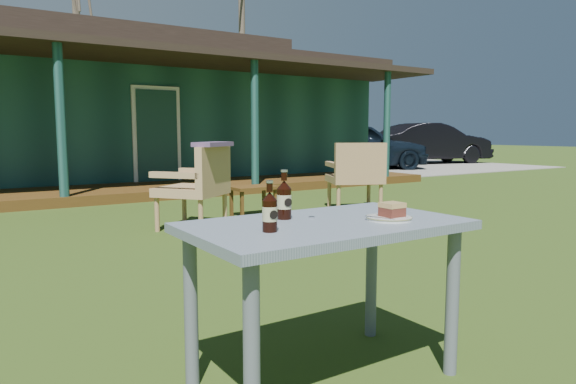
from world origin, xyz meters
TOP-DOWN VIEW (x-y plane):
  - ground at (0.00, 0.00)m, footprint 80.00×80.00m
  - pavilion at (-0.00, 9.39)m, footprint 15.80×8.30m
  - gravel_strip at (10.50, 8.50)m, footprint 9.00×6.00m
  - tree_mid at (3.00, 18.50)m, footprint 0.28×0.28m
  - tree_right at (9.50, 17.00)m, footprint 0.28×0.28m
  - car_near at (8.88, 8.55)m, footprint 4.55×3.28m
  - car_far at (12.99, 9.32)m, footprint 4.60×2.44m
  - cafe_table at (0.00, -1.60)m, footprint 1.20×0.70m
  - plate at (0.26, -1.72)m, footprint 0.20×0.20m
  - cake_slice at (0.28, -1.72)m, footprint 0.09×0.09m
  - fork at (0.20, -1.73)m, footprint 0.06×0.14m
  - cola_bottle_near at (-0.12, -1.45)m, footprint 0.07×0.07m
  - cola_bottle_far at (-0.32, -1.67)m, footprint 0.06×0.06m
  - bottle_cap at (-0.00, -1.50)m, footprint 0.03×0.03m
  - armchair_left at (0.98, 2.09)m, footprint 0.96×0.95m
  - armchair_right at (3.40, 2.16)m, footprint 0.93×0.91m
  - floral_throw at (1.10, 1.94)m, footprint 0.61×0.55m
  - side_table at (1.96, 2.56)m, footprint 0.60×0.40m

SIDE VIEW (x-z plane):
  - ground at x=0.00m, z-range 0.00..0.00m
  - gravel_strip at x=10.50m, z-range 0.00..0.02m
  - side_table at x=1.96m, z-range 0.14..0.54m
  - armchair_left at x=0.98m, z-range 0.06..1.01m
  - armchair_right at x=3.40m, z-range 0.06..1.03m
  - cafe_table at x=0.00m, z-range 0.26..0.98m
  - car_near at x=8.88m, z-range 0.00..1.44m
  - car_far at x=12.99m, z-range 0.00..1.44m
  - bottle_cap at x=0.00m, z-range 0.72..0.73m
  - plate at x=0.26m, z-range 0.72..0.74m
  - fork at x=0.20m, z-range 0.73..0.74m
  - cake_slice at x=0.28m, z-range 0.73..0.80m
  - cola_bottle_far at x=-0.32m, z-range 0.70..0.90m
  - cola_bottle_near at x=-0.12m, z-range 0.70..0.92m
  - floral_throw at x=1.10m, z-range 0.95..1.00m
  - pavilion at x=0.00m, z-range -0.12..3.33m
  - tree_mid at x=3.00m, z-range 0.00..9.50m
  - tree_right at x=9.50m, z-range 0.00..11.00m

